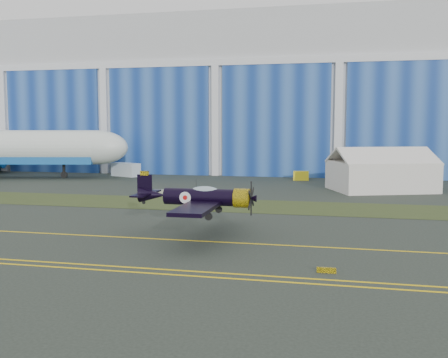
% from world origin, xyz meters
% --- Properties ---
extents(ground, '(260.00, 260.00, 0.00)m').
position_xyz_m(ground, '(0.00, 0.00, 0.00)').
color(ground, '#2F362E').
rests_on(ground, ground).
extents(grass_median, '(260.00, 10.00, 0.02)m').
position_xyz_m(grass_median, '(0.00, 14.00, 0.02)').
color(grass_median, '#475128').
rests_on(grass_median, ground).
extents(hangar, '(220.00, 45.70, 30.00)m').
position_xyz_m(hangar, '(0.00, 71.79, 14.96)').
color(hangar, silver).
rests_on(hangar, ground).
extents(taxiway_centreline, '(200.00, 0.20, 0.02)m').
position_xyz_m(taxiway_centreline, '(0.00, -5.00, 0.01)').
color(taxiway_centreline, yellow).
rests_on(taxiway_centreline, ground).
extents(edge_line_far, '(80.00, 0.20, 0.02)m').
position_xyz_m(edge_line_far, '(0.00, -13.50, 0.01)').
color(edge_line_far, yellow).
rests_on(edge_line_far, ground).
extents(guard_board_right, '(1.20, 0.15, 0.35)m').
position_xyz_m(guard_board_right, '(22.00, -12.00, 0.17)').
color(guard_board_right, yellow).
rests_on(guard_board_right, ground).
extents(warbird, '(11.52, 13.86, 4.08)m').
position_xyz_m(warbird, '(11.38, -2.99, 3.26)').
color(warbird, black).
rests_on(warbird, ground).
extents(tent, '(15.98, 13.89, 6.22)m').
position_xyz_m(tent, '(28.22, 32.21, 3.11)').
color(tent, white).
rests_on(tent, ground).
extents(shipping_container, '(5.97, 4.28, 2.40)m').
position_xyz_m(shipping_container, '(-15.61, 44.22, 1.20)').
color(shipping_container, silver).
rests_on(shipping_container, ground).
extents(tug, '(2.71, 1.82, 1.51)m').
position_xyz_m(tug, '(16.06, 44.23, 0.76)').
color(tug, yellow).
rests_on(tug, ground).
extents(barrier_a, '(2.05, 0.79, 0.90)m').
position_xyz_m(barrier_a, '(-0.36, 19.24, 0.45)').
color(barrier_a, gray).
rests_on(barrier_a, ground).
extents(barrier_b, '(2.05, 0.81, 0.90)m').
position_xyz_m(barrier_b, '(-0.16, 19.64, 0.45)').
color(barrier_b, gray).
rests_on(barrier_b, ground).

